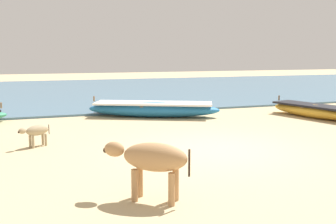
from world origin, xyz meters
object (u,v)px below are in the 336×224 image
fishing_boat_3 (153,109)px  cow_adult_tan (152,159)px  calf_far_dun (36,131)px  fishing_boat_4 (315,111)px

fishing_boat_3 → cow_adult_tan: size_ratio=3.78×
fishing_boat_3 → calf_far_dun: bearing=65.2°
fishing_boat_3 → cow_adult_tan: 8.31m
fishing_boat_3 → cow_adult_tan: bearing=97.8°
fishing_boat_3 → fishing_boat_4: bearing=-175.9°
fishing_boat_3 → cow_adult_tan: (-2.45, -7.94, 0.38)m
calf_far_dun → fishing_boat_3: bearing=-171.1°
cow_adult_tan → fishing_boat_3: bearing=-71.0°
calf_far_dun → cow_adult_tan: bearing=80.1°
fishing_boat_3 → fishing_boat_4: 6.01m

